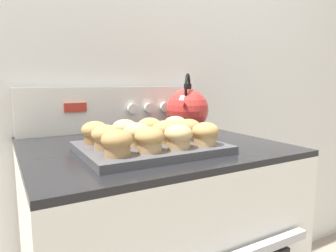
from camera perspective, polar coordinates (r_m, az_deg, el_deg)
The scene contains 16 objects.
wall_back at distance 1.31m, azimuth -10.86°, elevation 11.77°, with size 8.00×0.05×2.40m.
control_panel at distance 1.26m, azimuth -9.75°, elevation 3.28°, with size 0.76×0.07×0.18m.
muffin_pan at distance 0.87m, azimuth -3.35°, elevation -4.14°, with size 0.39×0.31×0.02m.
muffin_r0_c0 at distance 0.73m, azimuth -9.66°, elevation -3.13°, with size 0.08×0.08×0.06m.
muffin_r0_c1 at distance 0.76m, azimuth -3.54°, elevation -2.52°, with size 0.08×0.08×0.06m.
muffin_r0_c2 at distance 0.81m, azimuth 2.01°, elevation -1.95°, with size 0.08×0.08×0.06m.
muffin_r0_c3 at distance 0.85m, azimuth 7.15°, elevation -1.43°, with size 0.08×0.08×0.06m.
muffin_r1_c0 at distance 0.81m, azimuth -11.72°, elevation -2.01°, with size 0.08×0.08×0.06m.
muffin_r1_c1 at distance 0.84m, azimuth -5.93°, elevation -1.54°, with size 0.08×0.08×0.06m.
muffin_r1_c2 at distance 0.88m, azimuth -0.78°, elevation -1.03°, with size 0.08×0.08×0.06m.
muffin_r1_c3 at distance 0.93m, azimuth 3.92°, elevation -0.62°, with size 0.08×0.08×0.06m.
muffin_r2_c0 at distance 0.90m, azimuth -13.73°, elevation -1.14°, with size 0.08×0.08×0.06m.
muffin_r2_c1 at distance 0.92m, azimuth -8.25°, elevation -0.72°, with size 0.08×0.08×0.06m.
muffin_r2_c2 at distance 0.96m, azimuth -3.48°, elevation -0.32°, with size 0.08×0.08×0.06m.
muffin_r2_c3 at distance 1.00m, azimuth 1.41°, elevation 0.06°, with size 0.08×0.08×0.06m.
tea_kettle at distance 1.23m, azimuth 3.72°, elevation 3.27°, with size 0.18×0.19×0.23m.
Camera 1 is at (-0.42, -0.51, 1.12)m, focal length 32.00 mm.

